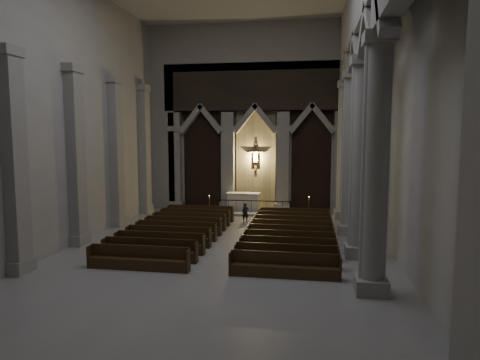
{
  "coord_description": "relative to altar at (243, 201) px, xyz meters",
  "views": [
    {
      "loc": [
        3.53,
        -16.05,
        5.02
      ],
      "look_at": [
        0.4,
        3.0,
        2.92
      ],
      "focal_mm": 32.0,
      "sensor_mm": 36.0,
      "label": 1
    }
  ],
  "objects": [
    {
      "name": "altar",
      "position": [
        0.0,
        0.0,
        0.0
      ],
      "size": [
        2.14,
        0.85,
        1.08
      ],
      "color": "beige",
      "rests_on": "sanctuary_step"
    },
    {
      "name": "right_arcade",
      "position": [
        6.18,
        -9.52,
        7.13
      ],
      "size": [
        1.0,
        24.0,
        12.0
      ],
      "color": "#98958E",
      "rests_on": "ground"
    },
    {
      "name": "altar_rail",
      "position": [
        0.68,
        -1.12,
        -0.06
      ],
      "size": [
        4.87,
        0.09,
        0.96
      ],
      "color": "black",
      "rests_on": "ground"
    },
    {
      "name": "sanctuary_step",
      "position": [
        0.68,
        -0.25,
        -0.62
      ],
      "size": [
        8.5,
        2.6,
        0.15
      ],
      "primitive_type": "cube",
      "color": "#98958E",
      "rests_on": "ground"
    },
    {
      "name": "candle_stand_right",
      "position": [
        4.18,
        -1.2,
        -0.35
      ],
      "size": [
        0.22,
        0.22,
        1.28
      ],
      "color": "#A16731",
      "rests_on": "ground"
    },
    {
      "name": "room",
      "position": [
        0.68,
        -10.85,
        6.91
      ],
      "size": [
        24.0,
        24.1,
        12.0
      ],
      "color": "gray",
      "rests_on": "ground"
    },
    {
      "name": "worshipper",
      "position": [
        0.62,
        -3.17,
        -0.16
      ],
      "size": [
        0.46,
        0.39,
        1.08
      ],
      "primitive_type": "imported",
      "rotation": [
        0.0,
        0.0,
        0.41
      ],
      "color": "black",
      "rests_on": "ground"
    },
    {
      "name": "left_pilasters",
      "position": [
        -6.07,
        -7.35,
        3.22
      ],
      "size": [
        0.6,
        13.0,
        8.03
      ],
      "color": "#98958E",
      "rests_on": "ground"
    },
    {
      "name": "candle_stand_left",
      "position": [
        -1.78,
        -1.95,
        -0.34
      ],
      "size": [
        0.22,
        0.22,
        1.31
      ],
      "color": "#A16731",
      "rests_on": "ground"
    },
    {
      "name": "pews",
      "position": [
        0.68,
        -7.75,
        -0.41
      ],
      "size": [
        9.3,
        9.48,
        0.87
      ],
      "color": "black",
      "rests_on": "ground"
    },
    {
      "name": "sanctuary_wall",
      "position": [
        0.68,
        0.69,
        5.92
      ],
      "size": [
        14.0,
        0.77,
        12.0
      ],
      "color": "#98958E",
      "rests_on": "ground"
    }
  ]
}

